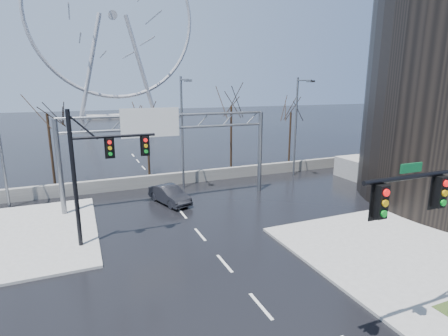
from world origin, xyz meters
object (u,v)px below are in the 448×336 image
sign_gantry (165,139)px  car (169,195)px  ferris_wheel (113,22)px  signal_mast_far (95,165)px

sign_gantry → car: (0.10, -0.27, -4.47)m
sign_gantry → ferris_wheel: size_ratio=0.32×
ferris_wheel → sign_gantry: bearing=-93.8°
signal_mast_far → car: size_ratio=1.84×
sign_gantry → signal_mast_far: bearing=-132.5°
signal_mast_far → car: (5.59, 5.73, -4.12)m
signal_mast_far → ferris_wheel: 89.30m
signal_mast_far → ferris_wheel: (10.87, 86.04, 21.30)m
signal_mast_far → sign_gantry: signal_mast_far is taller
signal_mast_far → car: signal_mast_far is taller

